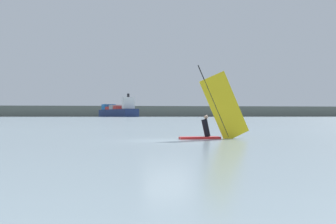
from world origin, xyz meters
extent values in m
plane|color=gray|center=(0.00, 0.00, 0.00)|extent=(4000.00, 4000.00, 0.00)
cube|color=red|center=(2.20, 1.18, 0.06)|extent=(2.31, 0.76, 0.12)
cylinder|color=black|center=(2.97, 1.11, 2.09)|extent=(1.80, 0.23, 3.96)
cube|color=yellow|center=(3.61, 1.05, 1.79)|extent=(2.90, 0.32, 3.97)
cylinder|color=black|center=(2.87, 1.12, 1.24)|extent=(1.56, 0.18, 0.04)
cylinder|color=black|center=(2.54, 1.15, 0.60)|extent=(0.54, 0.37, 1.01)
sphere|color=tan|center=(2.54, 1.15, 1.20)|extent=(0.22, 0.22, 0.22)
cube|color=navy|center=(121.64, 683.62, 6.61)|extent=(44.95, 155.92, 13.23)
cube|color=silver|center=(129.74, 625.63, 22.83)|extent=(19.97, 13.44, 19.21)
cylinder|color=black|center=(129.74, 625.63, 35.43)|extent=(4.00, 4.00, 6.00)
cube|color=red|center=(124.44, 663.58, 15.83)|extent=(24.27, 24.26, 5.20)
cube|color=#99999E|center=(121.14, 687.23, 17.13)|extent=(24.27, 24.26, 7.80)
cube|color=red|center=(117.84, 710.89, 15.83)|extent=(24.27, 24.26, 5.20)
cube|color=#1E66AD|center=(114.54, 734.54, 18.43)|extent=(24.27, 24.26, 10.40)
cube|color=#60665B|center=(129.58, 1071.49, 12.17)|extent=(1383.08, 629.19, 24.34)
camera|label=1|loc=(-6.07, -19.11, 1.25)|focal=42.60mm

